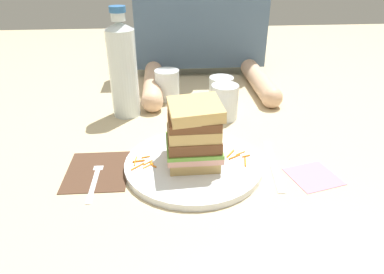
{
  "coord_description": "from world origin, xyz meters",
  "views": [
    {
      "loc": [
        -0.04,
        -0.62,
        0.41
      ],
      "look_at": [
        0.02,
        0.03,
        0.05
      ],
      "focal_mm": 32.31,
      "sensor_mm": 36.0,
      "label": 1
    }
  ],
  "objects_px": {
    "juice_glass": "(224,103)",
    "water_bottle": "(123,69)",
    "sandwich": "(194,134)",
    "empty_tumbler_0": "(167,85)",
    "fork": "(96,175)",
    "empty_tumbler_1": "(221,89)",
    "napkin_pink": "(313,176)",
    "napkin_dark": "(98,170)",
    "main_plate": "(193,163)",
    "knife": "(274,166)"
  },
  "relations": [
    {
      "from": "juice_glass",
      "to": "water_bottle",
      "type": "bearing_deg",
      "value": 169.51
    },
    {
      "from": "sandwich",
      "to": "empty_tumbler_0",
      "type": "bearing_deg",
      "value": 96.86
    },
    {
      "from": "sandwich",
      "to": "fork",
      "type": "distance_m",
      "value": 0.22
    },
    {
      "from": "juice_glass",
      "to": "empty_tumbler_1",
      "type": "bearing_deg",
      "value": 84.99
    },
    {
      "from": "juice_glass",
      "to": "napkin_pink",
      "type": "xyz_separation_m",
      "value": [
        0.14,
        -0.29,
        -0.04
      ]
    },
    {
      "from": "sandwich",
      "to": "fork",
      "type": "bearing_deg",
      "value": -173.78
    },
    {
      "from": "napkin_dark",
      "to": "juice_glass",
      "type": "xyz_separation_m",
      "value": [
        0.31,
        0.23,
        0.04
      ]
    },
    {
      "from": "sandwich",
      "to": "juice_glass",
      "type": "relative_size",
      "value": 1.42
    },
    {
      "from": "sandwich",
      "to": "empty_tumbler_0",
      "type": "height_order",
      "value": "sandwich"
    },
    {
      "from": "sandwich",
      "to": "water_bottle",
      "type": "height_order",
      "value": "water_bottle"
    },
    {
      "from": "juice_glass",
      "to": "napkin_pink",
      "type": "relative_size",
      "value": 1.03
    },
    {
      "from": "water_bottle",
      "to": "napkin_pink",
      "type": "xyz_separation_m",
      "value": [
        0.4,
        -0.34,
        -0.13
      ]
    },
    {
      "from": "water_bottle",
      "to": "main_plate",
      "type": "bearing_deg",
      "value": -60.05
    },
    {
      "from": "juice_glass",
      "to": "napkin_dark",
      "type": "bearing_deg",
      "value": -142.9
    },
    {
      "from": "main_plate",
      "to": "juice_glass",
      "type": "relative_size",
      "value": 3.04
    },
    {
      "from": "napkin_dark",
      "to": "napkin_pink",
      "type": "height_order",
      "value": "same"
    },
    {
      "from": "juice_glass",
      "to": "napkin_pink",
      "type": "distance_m",
      "value": 0.33
    },
    {
      "from": "main_plate",
      "to": "napkin_pink",
      "type": "height_order",
      "value": "main_plate"
    },
    {
      "from": "juice_glass",
      "to": "empty_tumbler_0",
      "type": "distance_m",
      "value": 0.22
    },
    {
      "from": "napkin_dark",
      "to": "empty_tumbler_0",
      "type": "bearing_deg",
      "value": 68.05
    },
    {
      "from": "empty_tumbler_0",
      "to": "fork",
      "type": "bearing_deg",
      "value": -110.87
    },
    {
      "from": "knife",
      "to": "sandwich",
      "type": "bearing_deg",
      "value": 174.85
    },
    {
      "from": "empty_tumbler_0",
      "to": "water_bottle",
      "type": "bearing_deg",
      "value": -137.76
    },
    {
      "from": "empty_tumbler_0",
      "to": "napkin_pink",
      "type": "bearing_deg",
      "value": -57.19
    },
    {
      "from": "knife",
      "to": "empty_tumbler_1",
      "type": "distance_m",
      "value": 0.38
    },
    {
      "from": "fork",
      "to": "napkin_pink",
      "type": "relative_size",
      "value": 1.79
    },
    {
      "from": "knife",
      "to": "water_bottle",
      "type": "relative_size",
      "value": 0.69
    },
    {
      "from": "napkin_pink",
      "to": "sandwich",
      "type": "bearing_deg",
      "value": 166.1
    },
    {
      "from": "sandwich",
      "to": "fork",
      "type": "relative_size",
      "value": 0.81
    },
    {
      "from": "main_plate",
      "to": "water_bottle",
      "type": "xyz_separation_m",
      "value": [
        -0.16,
        0.28,
        0.12
      ]
    },
    {
      "from": "napkin_pink",
      "to": "main_plate",
      "type": "bearing_deg",
      "value": 165.91
    },
    {
      "from": "fork",
      "to": "napkin_pink",
      "type": "bearing_deg",
      "value": -4.85
    },
    {
      "from": "fork",
      "to": "main_plate",
      "type": "bearing_deg",
      "value": 6.5
    },
    {
      "from": "knife",
      "to": "empty_tumbler_0",
      "type": "distance_m",
      "value": 0.46
    },
    {
      "from": "napkin_dark",
      "to": "fork",
      "type": "xyz_separation_m",
      "value": [
        -0.0,
        -0.02,
        0.0
      ]
    },
    {
      "from": "water_bottle",
      "to": "empty_tumbler_1",
      "type": "xyz_separation_m",
      "value": [
        0.28,
        0.08,
        -0.09
      ]
    },
    {
      "from": "knife",
      "to": "water_bottle",
      "type": "height_order",
      "value": "water_bottle"
    },
    {
      "from": "fork",
      "to": "water_bottle",
      "type": "height_order",
      "value": "water_bottle"
    },
    {
      "from": "water_bottle",
      "to": "sandwich",
      "type": "bearing_deg",
      "value": -60.05
    },
    {
      "from": "sandwich",
      "to": "water_bottle",
      "type": "xyz_separation_m",
      "value": [
        -0.16,
        0.28,
        0.05
      ]
    },
    {
      "from": "empty_tumbler_0",
      "to": "napkin_pink",
      "type": "relative_size",
      "value": 0.98
    },
    {
      "from": "fork",
      "to": "juice_glass",
      "type": "relative_size",
      "value": 1.74
    },
    {
      "from": "napkin_dark",
      "to": "water_bottle",
      "type": "bearing_deg",
      "value": 81.91
    },
    {
      "from": "napkin_dark",
      "to": "empty_tumbler_0",
      "type": "distance_m",
      "value": 0.42
    },
    {
      "from": "main_plate",
      "to": "empty_tumbler_1",
      "type": "bearing_deg",
      "value": 71.96
    },
    {
      "from": "water_bottle",
      "to": "empty_tumbler_0",
      "type": "height_order",
      "value": "water_bottle"
    },
    {
      "from": "knife",
      "to": "juice_glass",
      "type": "height_order",
      "value": "juice_glass"
    },
    {
      "from": "knife",
      "to": "empty_tumbler_0",
      "type": "height_order",
      "value": "empty_tumbler_0"
    },
    {
      "from": "knife",
      "to": "water_bottle",
      "type": "distance_m",
      "value": 0.47
    },
    {
      "from": "fork",
      "to": "napkin_pink",
      "type": "xyz_separation_m",
      "value": [
        0.44,
        -0.04,
        -0.0
      ]
    }
  ]
}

